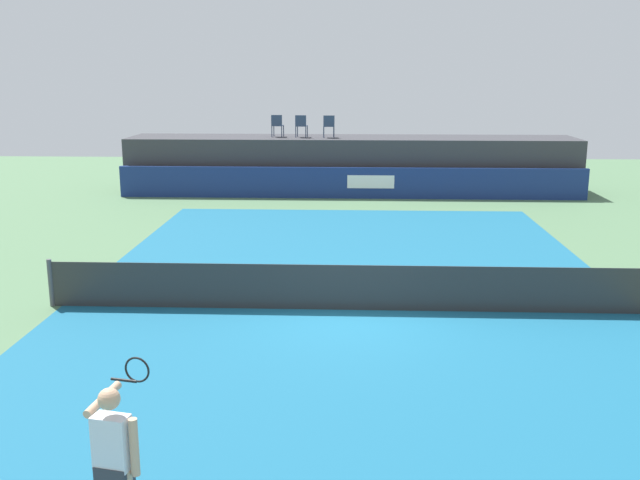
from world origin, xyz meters
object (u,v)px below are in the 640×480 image
Objects in this scene: spectator_chair_left at (301,125)px; spectator_chair_center at (329,125)px; net_post_near at (51,283)px; spectator_chair_far_left at (277,125)px; tennis_player at (115,463)px.

spectator_chair_left and spectator_chair_center have the same top height.
spectator_chair_left is at bearing 74.47° from net_post_near.
net_post_near is (-5.29, -14.93, -2.19)m from spectator_chair_center.
spectator_chair_far_left is 0.99m from spectator_chair_left.
spectator_chair_far_left is at bearing 78.09° from net_post_near.
spectator_chair_far_left and spectator_chair_center have the same top height.
spectator_chair_center is 0.89× the size of net_post_near.
tennis_player is at bearing -90.76° from spectator_chair_left.
spectator_chair_far_left is at bearing 173.07° from spectator_chair_center.
spectator_chair_left is (0.98, -0.14, 0.00)m from spectator_chair_far_left.
spectator_chair_left is at bearing 174.17° from spectator_chair_center.
tennis_player is (-1.41, -22.63, -1.73)m from spectator_chair_center.
tennis_player is (0.68, -22.88, -1.73)m from spectator_chair_far_left.
spectator_chair_far_left is 22.96m from tennis_player.
net_post_near is 8.63m from tennis_player.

